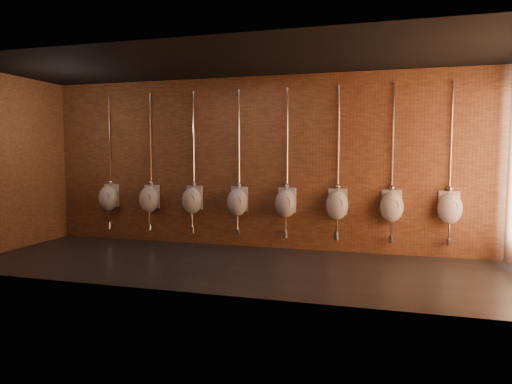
# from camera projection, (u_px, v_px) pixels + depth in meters

# --- Properties ---
(ground) EXTENTS (8.50, 8.50, 0.00)m
(ground) POSITION_uv_depth(u_px,v_px,m) (231.00, 265.00, 7.26)
(ground) COLOR black
(ground) RESTS_ON ground
(room_shell) EXTENTS (8.54, 3.04, 3.22)m
(room_shell) POSITION_uv_depth(u_px,v_px,m) (230.00, 138.00, 7.09)
(room_shell) COLOR black
(room_shell) RESTS_ON ground
(urinal_0) EXTENTS (0.42, 0.37, 2.72)m
(urinal_0) POSITION_uv_depth(u_px,v_px,m) (108.00, 197.00, 9.33)
(urinal_0) COLOR silver
(urinal_0) RESTS_ON ground
(urinal_1) EXTENTS (0.42, 0.37, 2.72)m
(urinal_1) POSITION_uv_depth(u_px,v_px,m) (149.00, 199.00, 9.08)
(urinal_1) COLOR silver
(urinal_1) RESTS_ON ground
(urinal_2) EXTENTS (0.42, 0.37, 2.72)m
(urinal_2) POSITION_uv_depth(u_px,v_px,m) (192.00, 200.00, 8.83)
(urinal_2) COLOR silver
(urinal_2) RESTS_ON ground
(urinal_3) EXTENTS (0.42, 0.37, 2.72)m
(urinal_3) POSITION_uv_depth(u_px,v_px,m) (238.00, 201.00, 8.58)
(urinal_3) COLOR silver
(urinal_3) RESTS_ON ground
(urinal_4) EXTENTS (0.42, 0.37, 2.72)m
(urinal_4) POSITION_uv_depth(u_px,v_px,m) (286.00, 203.00, 8.32)
(urinal_4) COLOR silver
(urinal_4) RESTS_ON ground
(urinal_5) EXTENTS (0.42, 0.37, 2.72)m
(urinal_5) POSITION_uv_depth(u_px,v_px,m) (337.00, 204.00, 8.07)
(urinal_5) COLOR silver
(urinal_5) RESTS_ON ground
(urinal_6) EXTENTS (0.42, 0.37, 2.72)m
(urinal_6) POSITION_uv_depth(u_px,v_px,m) (392.00, 206.00, 7.82)
(urinal_6) COLOR silver
(urinal_6) RESTS_ON ground
(urinal_7) EXTENTS (0.42, 0.37, 2.72)m
(urinal_7) POSITION_uv_depth(u_px,v_px,m) (450.00, 208.00, 7.57)
(urinal_7) COLOR silver
(urinal_7) RESTS_ON ground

